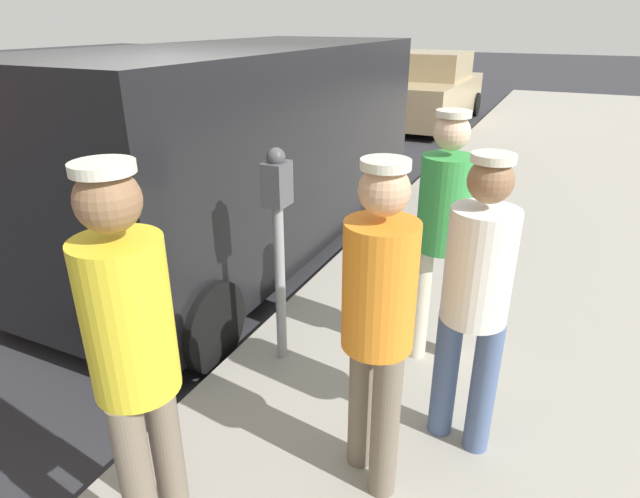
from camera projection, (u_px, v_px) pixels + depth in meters
The scene contains 9 objects.
ground_plane at pixel (204, 287), 5.12m from camera, with size 80.00×80.00×0.00m, color #2D2D33.
sidewalk_slab at pixel (608, 376), 3.73m from camera, with size 5.00×32.00×0.15m, color #9E998E.
parking_meter_near at pixel (278, 223), 3.41m from camera, with size 0.14×0.18×1.52m.
pedestrian_in_orange at pixel (378, 315), 2.44m from camera, with size 0.34×0.34×1.72m.
pedestrian_in_green at pixel (443, 225), 3.46m from camera, with size 0.34×0.34×1.74m.
pedestrian_in_yellow at pixel (133, 351), 2.08m from camera, with size 0.34×0.36×1.80m.
pedestrian_in_white at pixel (476, 292), 2.70m from camera, with size 0.36×0.34×1.68m.
parked_van at pixel (243, 145), 5.59m from camera, with size 2.13×5.20×2.15m.
parked_sedan_ahead at pixel (427, 92), 12.76m from camera, with size 1.97×4.41×1.65m.
Camera 1 is at (2.95, -3.63, 2.40)m, focal length 29.66 mm.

